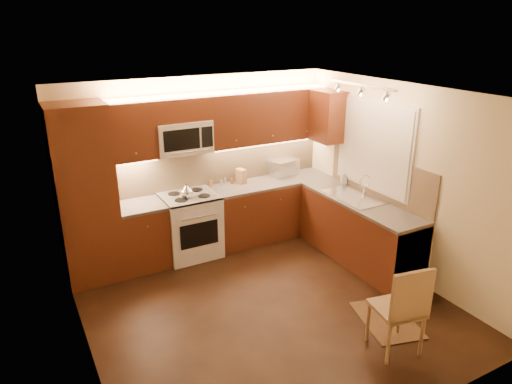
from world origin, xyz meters
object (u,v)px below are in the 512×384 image
kettle (186,191)px  dining_chair (397,306)px  microwave (183,137)px  toaster_oven (283,167)px  stove (191,225)px  knife_block (241,176)px  soap_bottle (344,178)px  sink (354,192)px

kettle → dining_chair: kettle is taller
microwave → dining_chair: bearing=-70.9°
microwave → toaster_oven: microwave is taller
stove → toaster_oven: size_ratio=2.19×
knife_block → soap_bottle: knife_block is taller
kettle → dining_chair: size_ratio=0.20×
kettle → soap_bottle: 2.36m
microwave → knife_block: 1.15m
toaster_oven → soap_bottle: 0.99m
stove → knife_block: (0.90, 0.17, 0.55)m
sink → kettle: 2.31m
sink → toaster_oven: toaster_oven is taller
sink → microwave: bearing=147.8°
soap_bottle → sink: bearing=-101.8°
microwave → dining_chair: (1.07, -3.09, -1.21)m
sink → dining_chair: 2.10m
dining_chair → stove: bearing=120.4°
sink → toaster_oven: (-0.34, 1.32, 0.05)m
microwave → soap_bottle: (2.24, -0.73, -0.73)m
kettle → soap_bottle: kettle is taller
microwave → sink: microwave is taller
stove → kettle: 0.57m
microwave → toaster_oven: (1.66, 0.06, -0.69)m
soap_bottle → knife_block: bearing=163.0°
toaster_oven → knife_block: toaster_oven is taller
stove → soap_bottle: bearing=-14.9°
knife_block → dining_chair: 3.16m
microwave → kettle: size_ratio=3.76×
microwave → toaster_oven: 1.80m
kettle → stove: bearing=69.9°
toaster_oven → knife_block: (-0.76, -0.03, -0.02)m
dining_chair → kettle: bearing=122.1°
sink → soap_bottle: bearing=65.6°
soap_bottle → dining_chair: bearing=-103.8°
microwave → toaster_oven: size_ratio=1.81×
microwave → toaster_oven: bearing=2.2°
toaster_oven → soap_bottle: bearing=-64.6°
stove → knife_block: knife_block is taller
stove → dining_chair: bearing=-70.1°
stove → soap_bottle: (2.24, -0.60, 0.53)m
microwave → soap_bottle: 2.47m
sink → knife_block: 1.70m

